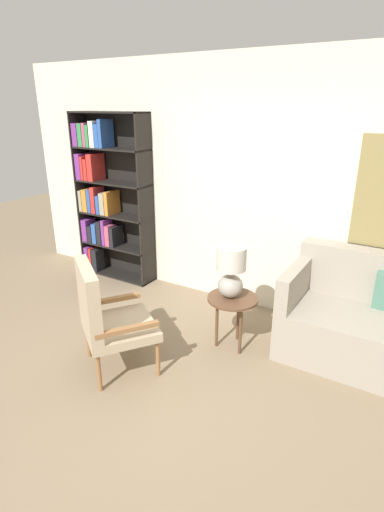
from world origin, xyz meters
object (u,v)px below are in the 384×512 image
Objects in this scene: side_table at (233,303)px; table_lamp at (231,270)px; armchair at (104,314)px; bookshelf at (105,197)px.

side_table is 0.33m from table_lamp.
table_lamp is (0.74, 0.89, 0.24)m from armchair.
bookshelf reaches higher than side_table.
table_lamp is at bearing -18.96° from bookshelf.
bookshelf is at bearing 161.21° from side_table.
armchair is (1.45, -1.64, -0.51)m from bookshelf.
bookshelf is 2.33m from table_lamp.
table_lamp is at bearing 50.25° from armchair.
bookshelf is at bearing 161.04° from table_lamp.
side_table is (0.77, 0.88, -0.09)m from armchair.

